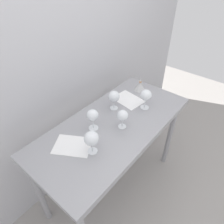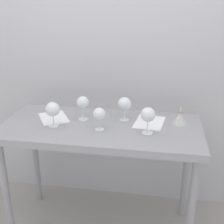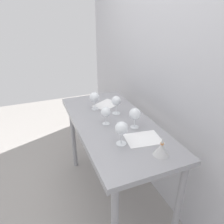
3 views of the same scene
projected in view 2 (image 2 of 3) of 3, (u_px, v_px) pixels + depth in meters
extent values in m
cube|color=#B7B7BC|center=(112.00, 55.00, 2.39)|extent=(3.80, 0.04, 2.60)
cube|color=#95959A|center=(101.00, 127.00, 2.09)|extent=(1.40, 0.64, 0.04)
cube|color=#95959A|center=(90.00, 150.00, 1.80)|extent=(1.40, 0.01, 0.05)
cylinder|color=#95959A|center=(6.00, 194.00, 2.11)|extent=(0.05, 0.05, 0.86)
cylinder|color=#95959A|center=(191.00, 214.00, 1.92)|extent=(0.05, 0.05, 0.86)
cylinder|color=#95959A|center=(36.00, 158.00, 2.59)|extent=(0.05, 0.05, 0.86)
cylinder|color=#95959A|center=(186.00, 171.00, 2.40)|extent=(0.05, 0.05, 0.86)
cylinder|color=white|center=(54.00, 126.00, 2.07)|extent=(0.07, 0.07, 0.00)
cylinder|color=white|center=(53.00, 120.00, 2.05)|extent=(0.01, 0.01, 0.08)
sphere|color=white|center=(53.00, 109.00, 2.02)|extent=(0.10, 0.10, 0.10)
cylinder|color=#5B1517|center=(53.00, 112.00, 2.03)|extent=(0.07, 0.07, 0.03)
cylinder|color=white|center=(83.00, 119.00, 2.18)|extent=(0.08, 0.08, 0.00)
cylinder|color=white|center=(83.00, 113.00, 2.17)|extent=(0.01, 0.01, 0.09)
sphere|color=white|center=(83.00, 102.00, 2.14)|extent=(0.09, 0.09, 0.09)
cylinder|color=maroon|center=(83.00, 104.00, 2.14)|extent=(0.06, 0.06, 0.03)
cylinder|color=white|center=(124.00, 119.00, 2.17)|extent=(0.07, 0.07, 0.00)
cylinder|color=white|center=(124.00, 114.00, 2.16)|extent=(0.01, 0.01, 0.08)
sphere|color=white|center=(124.00, 104.00, 2.13)|extent=(0.10, 0.10, 0.10)
cylinder|color=maroon|center=(124.00, 106.00, 2.13)|extent=(0.07, 0.07, 0.02)
cylinder|color=white|center=(147.00, 133.00, 1.96)|extent=(0.08, 0.08, 0.00)
cylinder|color=white|center=(148.00, 126.00, 1.94)|extent=(0.01, 0.01, 0.09)
sphere|color=white|center=(148.00, 115.00, 1.91)|extent=(0.10, 0.10, 0.10)
cylinder|color=maroon|center=(148.00, 117.00, 1.92)|extent=(0.07, 0.07, 0.03)
cylinder|color=white|center=(100.00, 129.00, 2.01)|extent=(0.06, 0.06, 0.00)
cylinder|color=white|center=(100.00, 124.00, 2.00)|extent=(0.01, 0.01, 0.07)
sphere|color=white|center=(99.00, 114.00, 1.97)|extent=(0.09, 0.09, 0.09)
cylinder|color=maroon|center=(99.00, 116.00, 1.98)|extent=(0.06, 0.06, 0.03)
cube|color=white|center=(54.00, 118.00, 2.21)|extent=(0.29, 0.32, 0.00)
cube|color=white|center=(149.00, 122.00, 2.12)|extent=(0.23, 0.29, 0.00)
cone|color=beige|center=(180.00, 118.00, 2.09)|extent=(0.11, 0.11, 0.08)
cylinder|color=#C17F4C|center=(181.00, 112.00, 2.07)|extent=(0.02, 0.02, 0.01)
cone|color=beige|center=(181.00, 108.00, 2.06)|extent=(0.02, 0.02, 0.04)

